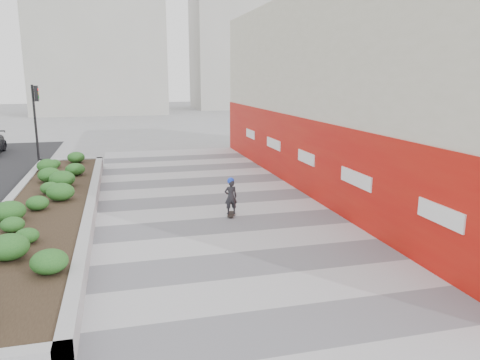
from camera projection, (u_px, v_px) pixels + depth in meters
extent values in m
plane|color=gray|center=(277.00, 294.00, 10.10)|extent=(160.00, 160.00, 0.00)
cube|color=#A8A8AD|center=(241.00, 246.00, 12.93)|extent=(8.00, 36.00, 0.01)
cube|color=beige|center=(367.00, 91.00, 19.46)|extent=(6.00, 24.00, 8.00)
cube|color=red|center=(299.00, 154.00, 19.27)|extent=(0.12, 24.00, 3.00)
cube|color=#9E9EA0|center=(72.00, 164.00, 23.66)|extent=(3.00, 0.30, 0.55)
cube|color=#9E9EA0|center=(3.00, 215.00, 14.97)|extent=(0.30, 18.00, 0.55)
cube|color=#9E9EA0|center=(91.00, 209.00, 15.63)|extent=(0.30, 18.00, 0.55)
cube|color=#2D2116|center=(48.00, 212.00, 15.31)|extent=(2.40, 17.40, 0.50)
cylinder|color=black|center=(36.00, 126.00, 24.38)|extent=(0.12, 0.12, 4.20)
cube|color=black|center=(36.00, 93.00, 24.07)|extent=(0.18, 0.28, 0.80)
cube|color=#ADAAA3|center=(98.00, 33.00, 58.67)|extent=(16.00, 12.00, 20.00)
cube|color=#ADAAA3|center=(241.00, 24.00, 67.88)|extent=(14.00, 10.00, 24.00)
cylinder|color=#595654|center=(259.00, 245.00, 13.06)|extent=(0.44, 0.44, 0.01)
cube|color=black|center=(231.00, 214.00, 15.76)|extent=(0.41, 0.75, 0.02)
imported|color=#26252A|center=(231.00, 197.00, 15.63)|extent=(0.44, 0.29, 1.19)
sphere|color=blue|center=(231.00, 181.00, 15.51)|extent=(0.23, 0.23, 0.23)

